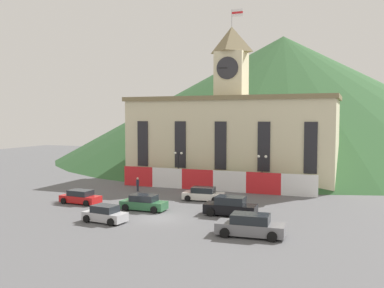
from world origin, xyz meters
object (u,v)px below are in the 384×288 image
(car_red_sedan, at_px, (80,197))
(car_silver_hatch, at_px, (105,214))
(car_black_suv, at_px, (230,207))
(pedestrian, at_px, (138,184))
(street_lamp_far_left, at_px, (262,165))
(street_lamp_center, at_px, (178,161))
(car_green_wagon, at_px, (144,203))
(car_gray_pickup, at_px, (250,226))
(car_white_taxi, at_px, (203,194))

(car_red_sedan, relative_size, car_silver_hatch, 1.11)
(car_black_suv, xyz_separation_m, pedestrian, (-14.52, 8.54, 0.11))
(street_lamp_far_left, height_order, pedestrian, street_lamp_far_left)
(street_lamp_center, relative_size, car_red_sedan, 1.04)
(street_lamp_center, xyz_separation_m, car_green_wagon, (2.43, -14.51, -2.71))
(street_lamp_far_left, xyz_separation_m, car_gray_pickup, (3.29, -19.85, -2.57))
(car_black_suv, bearing_deg, car_red_sedan, -0.16)
(car_red_sedan, xyz_separation_m, car_white_taxi, (11.77, 6.29, 0.02))
(car_white_taxi, bearing_deg, car_green_wagon, -123.91)
(car_red_sedan, bearing_deg, car_white_taxi, 31.37)
(street_lamp_center, height_order, car_green_wagon, street_lamp_center)
(car_white_taxi, distance_m, car_green_wagon, 7.82)
(street_lamp_far_left, bearing_deg, car_white_taxi, -122.65)
(street_lamp_far_left, distance_m, car_black_suv, 13.81)
(street_lamp_center, relative_size, car_white_taxi, 1.01)
(car_red_sedan, height_order, car_silver_hatch, car_silver_hatch)
(street_lamp_center, relative_size, street_lamp_far_left, 1.02)
(car_white_taxi, distance_m, car_silver_hatch, 13.26)
(car_gray_pickup, bearing_deg, street_lamp_far_left, -84.19)
(car_white_taxi, bearing_deg, street_lamp_center, 124.95)
(street_lamp_far_left, distance_m, pedestrian, 15.67)
(street_lamp_far_left, xyz_separation_m, car_green_wagon, (-8.81, -14.51, -2.66))
(car_black_suv, bearing_deg, street_lamp_center, -52.31)
(car_green_wagon, height_order, pedestrian, pedestrian)
(car_red_sedan, xyz_separation_m, car_silver_hatch, (6.97, -6.07, 0.02))
(car_black_suv, distance_m, pedestrian, 16.85)
(street_lamp_center, relative_size, car_silver_hatch, 1.15)
(street_lamp_far_left, relative_size, car_silver_hatch, 1.13)
(car_black_suv, height_order, car_gray_pickup, car_black_suv)
(car_black_suv, distance_m, car_silver_hatch, 11.61)
(street_lamp_center, distance_m, car_black_suv, 17.74)
(car_green_wagon, bearing_deg, car_white_taxi, 59.76)
(car_gray_pickup, height_order, pedestrian, car_gray_pickup)
(street_lamp_far_left, relative_size, pedestrian, 2.65)
(car_green_wagon, bearing_deg, car_gray_pickup, -24.43)
(street_lamp_center, xyz_separation_m, car_black_suv, (11.12, -13.57, -2.59))
(car_white_taxi, height_order, car_silver_hatch, same)
(car_green_wagon, distance_m, car_silver_hatch, 5.64)
(car_green_wagon, relative_size, pedestrian, 2.67)
(car_red_sedan, bearing_deg, car_green_wagon, -0.47)
(street_lamp_center, height_order, car_red_sedan, street_lamp_center)
(street_lamp_center, xyz_separation_m, car_red_sedan, (-5.47, -14.00, -2.75))
(street_lamp_center, bearing_deg, car_black_suv, -50.66)
(car_black_suv, bearing_deg, car_silver_hatch, 32.42)
(car_silver_hatch, height_order, car_gray_pickup, car_gray_pickup)
(car_silver_hatch, height_order, pedestrian, pedestrian)
(street_lamp_center, bearing_deg, car_gray_pickup, -53.79)
(street_lamp_far_left, distance_m, car_green_wagon, 17.19)
(street_lamp_far_left, bearing_deg, car_black_suv, -90.51)
(car_red_sedan, height_order, car_green_wagon, car_green_wagon)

